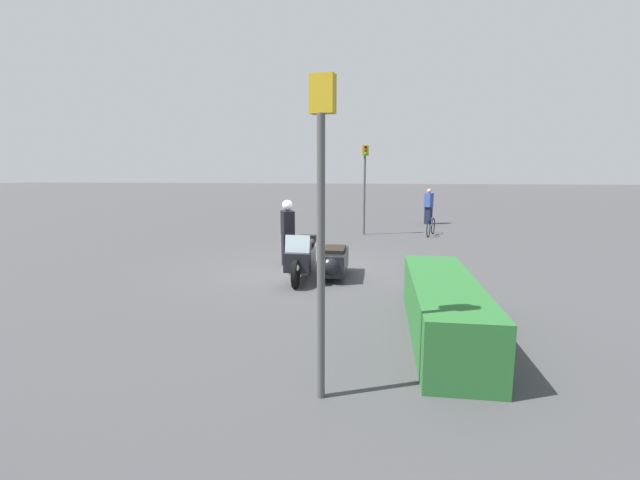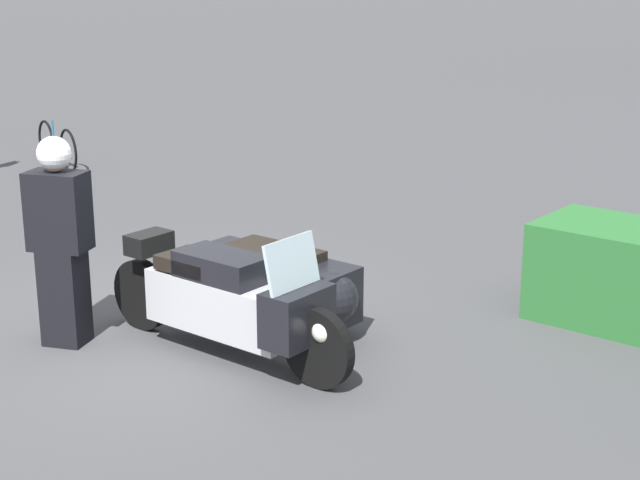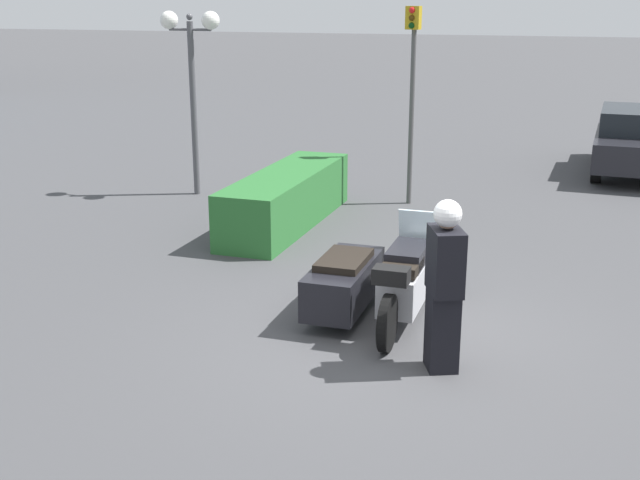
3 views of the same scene
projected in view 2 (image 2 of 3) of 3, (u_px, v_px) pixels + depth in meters
name	position (u px, v px, depth m)	size (l,w,h in m)	color
ground_plane	(158.00, 334.00, 8.69)	(160.00, 160.00, 0.00)	#424244
police_motorcycle	(258.00, 291.00, 8.38)	(2.66, 1.35, 1.15)	black
officer_rider	(60.00, 237.00, 8.24)	(0.57, 0.47, 1.81)	black
bicycle_parked	(57.00, 146.00, 15.64)	(1.64, 0.53, 0.74)	black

